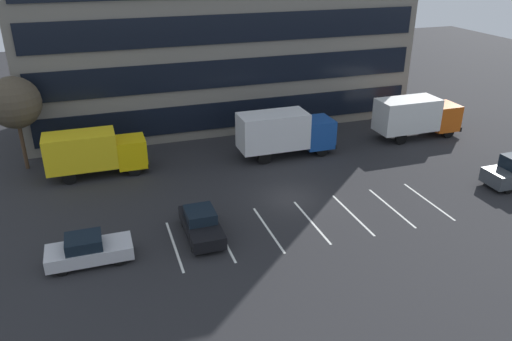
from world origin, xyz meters
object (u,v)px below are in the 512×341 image
at_px(box_truck_orange, 416,115).
at_px(bare_tree, 14,103).
at_px(sedan_black, 201,224).
at_px(box_truck_yellow_all, 94,151).
at_px(sedan_silver, 88,250).
at_px(box_truck_blue, 285,132).

height_order(box_truck_orange, bare_tree, bare_tree).
relative_size(sedan_black, bare_tree, 0.63).
bearing_deg(box_truck_yellow_all, box_truck_orange, -1.45).
xyz_separation_m(box_truck_orange, sedan_black, (-21.21, -9.92, -1.24)).
height_order(sedan_silver, bare_tree, bare_tree).
height_order(box_truck_blue, bare_tree, bare_tree).
bearing_deg(box_truck_orange, sedan_silver, -158.84).
bearing_deg(box_truck_orange, bare_tree, 173.49).
xyz_separation_m(box_truck_blue, sedan_black, (-8.95, -9.68, -1.27)).
relative_size(box_truck_blue, sedan_black, 1.75).
height_order(box_truck_orange, sedan_black, box_truck_orange).
distance_m(box_truck_orange, sedan_silver, 29.46).
height_order(box_truck_blue, sedan_black, box_truck_blue).
height_order(box_truck_orange, sedan_silver, box_truck_orange).
relative_size(box_truck_orange, sedan_silver, 1.72).
bearing_deg(sedan_black, box_truck_yellow_all, 116.91).
bearing_deg(box_truck_orange, box_truck_blue, -178.87).
xyz_separation_m(box_truck_orange, bare_tree, (-31.51, 3.60, 3.12)).
height_order(box_truck_yellow_all, sedan_black, box_truck_yellow_all).
xyz_separation_m(box_truck_orange, sedan_silver, (-27.45, -10.63, -1.24)).
bearing_deg(sedan_black, bare_tree, 127.33).
bearing_deg(box_truck_orange, sedan_black, -154.92).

